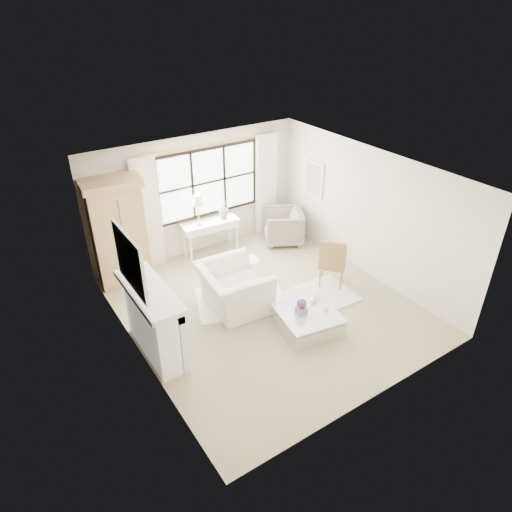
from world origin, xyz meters
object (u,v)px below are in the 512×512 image
object	(u,v)px
armoire	(118,232)
coffee_table	(307,321)
console_table	(211,237)
club_armchair	(234,288)

from	to	relation	value
armoire	coffee_table	size ratio (longest dim) A/B	1.94
armoire	console_table	distance (m)	2.19
armoire	club_armchair	world-z (taller)	armoire
club_armchair	coffee_table	distance (m)	1.52
console_table	coffee_table	world-z (taller)	console_table
console_table	coffee_table	bearing A→B (deg)	-83.72
club_armchair	coffee_table	xyz separation A→B (m)	(0.74, -1.31, -0.24)
console_table	coffee_table	size ratio (longest dim) A/B	1.15
club_armchair	coffee_table	size ratio (longest dim) A/B	1.13
console_table	club_armchair	distance (m)	2.17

